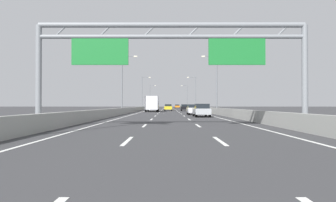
{
  "coord_description": "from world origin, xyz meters",
  "views": [
    {
      "loc": [
        -0.22,
        0.17,
        1.42
      ],
      "look_at": [
        -0.15,
        53.76,
        2.03
      ],
      "focal_mm": 33.89,
      "sensor_mm": 36.0,
      "label": 1
    }
  ],
  "objects_px": {
    "sign_gantry": "(171,48)",
    "streetlamp_right_far": "(194,91)",
    "box_truck": "(152,103)",
    "orange_car": "(177,106)",
    "black_car": "(185,107)",
    "streetlamp_left_distant": "(150,95)",
    "streetlamp_left_far": "(142,91)",
    "streetlamp_left_mid": "(123,80)",
    "silver_car": "(201,110)",
    "streetlamp_right_mid": "(215,80)",
    "white_car": "(194,109)",
    "green_car": "(168,106)",
    "streetlamp_right_distant": "(186,95)",
    "yellow_car": "(168,107)"
  },
  "relations": [
    {
      "from": "streetlamp_right_mid",
      "to": "streetlamp_left_far",
      "type": "height_order",
      "value": "same"
    },
    {
      "from": "streetlamp_left_mid",
      "to": "streetlamp_right_mid",
      "type": "distance_m",
      "value": 14.93
    },
    {
      "from": "streetlamp_right_mid",
      "to": "black_car",
      "type": "bearing_deg",
      "value": 100.64
    },
    {
      "from": "sign_gantry",
      "to": "silver_car",
      "type": "xyz_separation_m",
      "value": [
        3.69,
        17.67,
        -4.04
      ]
    },
    {
      "from": "streetlamp_left_distant",
      "to": "orange_car",
      "type": "height_order",
      "value": "streetlamp_left_distant"
    },
    {
      "from": "streetlamp_right_far",
      "to": "silver_car",
      "type": "xyz_separation_m",
      "value": [
        -3.82,
        -54.37,
        -4.62
      ]
    },
    {
      "from": "black_car",
      "to": "yellow_car",
      "type": "relative_size",
      "value": 0.9
    },
    {
      "from": "sign_gantry",
      "to": "streetlamp_left_mid",
      "type": "bearing_deg",
      "value": 102.9
    },
    {
      "from": "black_car",
      "to": "green_car",
      "type": "relative_size",
      "value": 0.92
    },
    {
      "from": "sign_gantry",
      "to": "streetlamp_left_distant",
      "type": "distance_m",
      "value": 111.91
    },
    {
      "from": "sign_gantry",
      "to": "box_truck",
      "type": "relative_size",
      "value": 1.85
    },
    {
      "from": "black_car",
      "to": "white_car",
      "type": "distance_m",
      "value": 27.36
    },
    {
      "from": "silver_car",
      "to": "box_truck",
      "type": "distance_m",
      "value": 27.05
    },
    {
      "from": "streetlamp_right_distant",
      "to": "yellow_car",
      "type": "distance_m",
      "value": 57.35
    },
    {
      "from": "green_car",
      "to": "orange_car",
      "type": "relative_size",
      "value": 1.05
    },
    {
      "from": "streetlamp_left_mid",
      "to": "streetlamp_right_far",
      "type": "xyz_separation_m",
      "value": [
        14.93,
        39.63,
        0.0
      ]
    },
    {
      "from": "streetlamp_left_mid",
      "to": "silver_car",
      "type": "height_order",
      "value": "streetlamp_left_mid"
    },
    {
      "from": "streetlamp_left_far",
      "to": "box_truck",
      "type": "distance_m",
      "value": 28.8
    },
    {
      "from": "white_car",
      "to": "box_truck",
      "type": "bearing_deg",
      "value": 110.35
    },
    {
      "from": "streetlamp_left_mid",
      "to": "yellow_car",
      "type": "bearing_deg",
      "value": 72.15
    },
    {
      "from": "streetlamp_left_mid",
      "to": "orange_car",
      "type": "bearing_deg",
      "value": 81.84
    },
    {
      "from": "yellow_car",
      "to": "black_car",
      "type": "bearing_deg",
      "value": -29.91
    },
    {
      "from": "yellow_car",
      "to": "green_car",
      "type": "height_order",
      "value": "yellow_car"
    },
    {
      "from": "orange_car",
      "to": "box_truck",
      "type": "height_order",
      "value": "box_truck"
    },
    {
      "from": "streetlamp_right_mid",
      "to": "box_truck",
      "type": "xyz_separation_m",
      "value": [
        -10.83,
        11.37,
        -3.75
      ]
    },
    {
      "from": "silver_car",
      "to": "green_car",
      "type": "xyz_separation_m",
      "value": [
        -3.76,
        91.02,
        -0.01
      ]
    },
    {
      "from": "streetlamp_right_far",
      "to": "green_car",
      "type": "height_order",
      "value": "streetlamp_right_far"
    },
    {
      "from": "streetlamp_right_mid",
      "to": "streetlamp_right_far",
      "type": "distance_m",
      "value": 39.63
    },
    {
      "from": "streetlamp_left_mid",
      "to": "white_car",
      "type": "xyz_separation_m",
      "value": [
        10.9,
        -6.94,
        -4.65
      ]
    },
    {
      "from": "streetlamp_left_distant",
      "to": "black_car",
      "type": "height_order",
      "value": "streetlamp_left_distant"
    },
    {
      "from": "streetlamp_right_mid",
      "to": "white_car",
      "type": "height_order",
      "value": "streetlamp_right_mid"
    },
    {
      "from": "sign_gantry",
      "to": "streetlamp_right_distant",
      "type": "distance_m",
      "value": 111.92
    },
    {
      "from": "yellow_car",
      "to": "silver_car",
      "type": "xyz_separation_m",
      "value": [
        3.83,
        -37.35,
        -0.01
      ]
    },
    {
      "from": "streetlamp_left_mid",
      "to": "black_car",
      "type": "bearing_deg",
      "value": 61.47
    },
    {
      "from": "streetlamp_right_distant",
      "to": "white_car",
      "type": "bearing_deg",
      "value": -92.68
    },
    {
      "from": "streetlamp_left_far",
      "to": "sign_gantry",
      "type": "bearing_deg",
      "value": -84.12
    },
    {
      "from": "streetlamp_left_distant",
      "to": "silver_car",
      "type": "bearing_deg",
      "value": -83.26
    },
    {
      "from": "black_car",
      "to": "yellow_car",
      "type": "distance_m",
      "value": 4.4
    },
    {
      "from": "streetlamp_left_mid",
      "to": "black_car",
      "type": "distance_m",
      "value": 23.69
    },
    {
      "from": "sign_gantry",
      "to": "streetlamp_left_distant",
      "type": "bearing_deg",
      "value": 93.8
    },
    {
      "from": "streetlamp_left_far",
      "to": "streetlamp_left_distant",
      "type": "xyz_separation_m",
      "value": [
        0.0,
        39.63,
        0.0
      ]
    },
    {
      "from": "streetlamp_left_mid",
      "to": "yellow_car",
      "type": "distance_m",
      "value": 24.2
    },
    {
      "from": "sign_gantry",
      "to": "streetlamp_right_far",
      "type": "distance_m",
      "value": 72.43
    },
    {
      "from": "streetlamp_left_far",
      "to": "streetlamp_left_distant",
      "type": "height_order",
      "value": "same"
    },
    {
      "from": "silver_car",
      "to": "box_truck",
      "type": "bearing_deg",
      "value": 105.03
    },
    {
      "from": "white_car",
      "to": "streetlamp_right_far",
      "type": "bearing_deg",
      "value": 85.05
    },
    {
      "from": "streetlamp_right_mid",
      "to": "silver_car",
      "type": "relative_size",
      "value": 2.05
    },
    {
      "from": "orange_car",
      "to": "box_truck",
      "type": "bearing_deg",
      "value": -96.01
    },
    {
      "from": "black_car",
      "to": "streetlamp_left_distant",
      "type": "bearing_deg",
      "value": 100.68
    },
    {
      "from": "streetlamp_left_distant",
      "to": "streetlamp_right_distant",
      "type": "xyz_separation_m",
      "value": [
        14.93,
        0.0,
        0.0
      ]
    }
  ]
}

